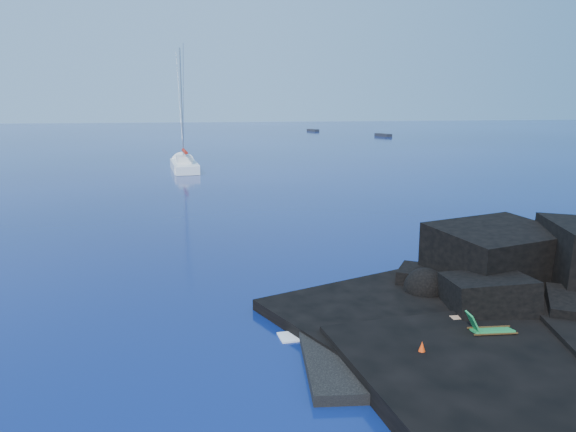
% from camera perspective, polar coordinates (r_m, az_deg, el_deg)
% --- Properties ---
extents(ground, '(400.00, 400.00, 0.00)m').
position_cam_1_polar(ground, '(18.38, 1.30, -15.69)').
color(ground, '#030B32').
rests_on(ground, ground).
extents(beach, '(9.08, 6.86, 0.70)m').
position_cam_1_polar(beach, '(20.08, 14.08, -13.57)').
color(beach, black).
rests_on(beach, ground).
extents(surf_foam, '(10.00, 8.00, 0.06)m').
position_cam_1_polar(surf_foam, '(24.08, 10.82, -9.06)').
color(surf_foam, white).
rests_on(surf_foam, ground).
extents(sailboat, '(4.07, 14.10, 14.57)m').
position_cam_1_polar(sailboat, '(69.97, -10.48, 4.61)').
color(sailboat, white).
rests_on(sailboat, ground).
extents(deck_chair, '(1.64, 0.82, 1.10)m').
position_cam_1_polar(deck_chair, '(20.81, 20.07, -10.33)').
color(deck_chair, '#1D833E').
rests_on(deck_chair, beach).
extents(towel, '(1.74, 0.84, 0.05)m').
position_cam_1_polar(towel, '(21.97, 17.11, -10.42)').
color(towel, silver).
rests_on(towel, beach).
extents(sunbather, '(1.65, 0.52, 0.27)m').
position_cam_1_polar(sunbather, '(21.91, 17.13, -10.03)').
color(sunbather, tan).
rests_on(sunbather, towel).
extents(marker_cone, '(0.51, 0.51, 0.61)m').
position_cam_1_polar(marker_cone, '(18.81, 13.44, -13.14)').
color(marker_cone, '#FF400D').
rests_on(marker_cone, beach).
extents(distant_boat_a, '(2.70, 4.60, 0.59)m').
position_cam_1_polar(distant_boat_a, '(153.70, 2.55, 8.59)').
color(distant_boat_a, '#27272C').
rests_on(distant_boat_a, ground).
extents(distant_boat_b, '(2.79, 5.21, 0.66)m').
position_cam_1_polar(distant_boat_b, '(133.88, 9.64, 7.97)').
color(distant_boat_b, '#242328').
rests_on(distant_boat_b, ground).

